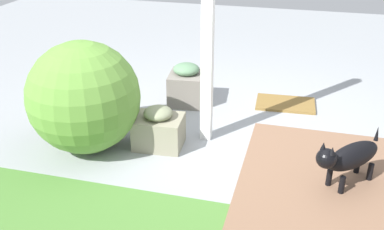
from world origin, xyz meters
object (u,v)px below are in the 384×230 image
at_px(round_shrub, 84,97).
at_px(dog, 349,157).
at_px(stone_planter_nearest, 186,85).
at_px(terracotta_pot_spiky, 88,82).
at_px(doormat, 285,104).
at_px(porch_pillar, 208,22).
at_px(stone_planter_mid, 159,129).

bearing_deg(round_shrub, dog, 178.90).
height_order(stone_planter_nearest, terracotta_pot_spiky, terracotta_pot_spiky).
bearing_deg(doormat, porch_pillar, 54.89).
distance_m(dog, doormat, 1.66).
xyz_separation_m(stone_planter_nearest, round_shrub, (0.63, 1.25, 0.30)).
xyz_separation_m(stone_planter_nearest, terracotta_pot_spiky, (1.08, 0.32, 0.04)).
height_order(porch_pillar, round_shrub, porch_pillar).
xyz_separation_m(porch_pillar, doormat, (-0.71, -1.00, -1.15)).
relative_size(porch_pillar, terracotta_pot_spiky, 4.24).
bearing_deg(terracotta_pot_spiky, dog, 160.88).
relative_size(porch_pillar, dog, 3.90).
bearing_deg(terracotta_pot_spiky, doormat, -166.21).
relative_size(porch_pillar, stone_planter_mid, 4.91).
distance_m(stone_planter_mid, doormat, 1.70).
relative_size(stone_planter_mid, dog, 0.79).
bearing_deg(round_shrub, doormat, -139.97).
distance_m(round_shrub, doormat, 2.35).
distance_m(porch_pillar, round_shrub, 1.32).
xyz_separation_m(terracotta_pot_spiky, doormat, (-2.21, -0.54, -0.25)).
bearing_deg(stone_planter_mid, round_shrub, 16.77).
distance_m(porch_pillar, doormat, 1.69).
bearing_deg(stone_planter_nearest, terracotta_pot_spiky, 16.25).
bearing_deg(round_shrub, terracotta_pot_spiky, -63.87).
bearing_deg(doormat, stone_planter_mid, 49.10).
xyz_separation_m(round_shrub, dog, (-2.36, 0.05, -0.24)).
bearing_deg(stone_planter_mid, dog, 172.02).
bearing_deg(stone_planter_mid, doormat, -130.90).
relative_size(stone_planter_nearest, dog, 0.80).
bearing_deg(stone_planter_nearest, round_shrub, 63.30).
height_order(stone_planter_nearest, doormat, stone_planter_nearest).
xyz_separation_m(porch_pillar, round_shrub, (1.05, 0.47, -0.65)).
height_order(dog, doormat, dog).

